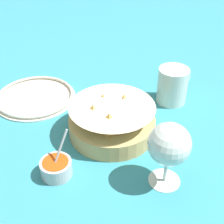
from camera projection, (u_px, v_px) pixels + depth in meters
The scene contains 6 objects.
ground_plane at pixel (129, 131), 0.81m from camera, with size 4.00×4.00×0.00m, color teal.
food_basket at pixel (111, 121), 0.78m from camera, with size 0.22×0.22×0.10m.
sauce_cup at pixel (56, 167), 0.68m from camera, with size 0.07×0.07×0.11m.
wine_glass at pixel (169, 146), 0.61m from camera, with size 0.09×0.09×0.15m.
beer_mug at pixel (173, 86), 0.90m from camera, with size 0.13×0.09×0.10m.
side_plate at pixel (35, 96), 0.93m from camera, with size 0.24×0.24×0.01m.
Camera 1 is at (-0.45, -0.44, 0.51)m, focal length 50.00 mm.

